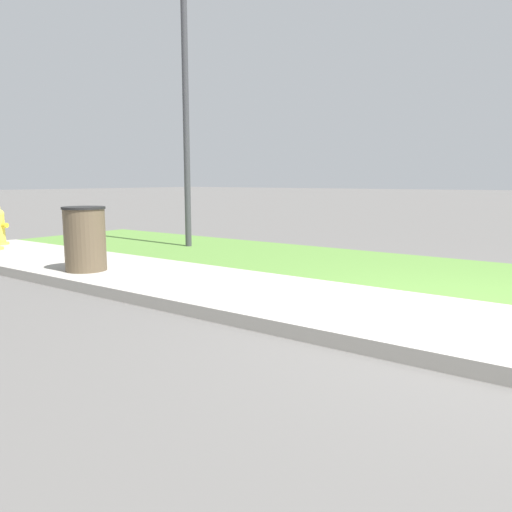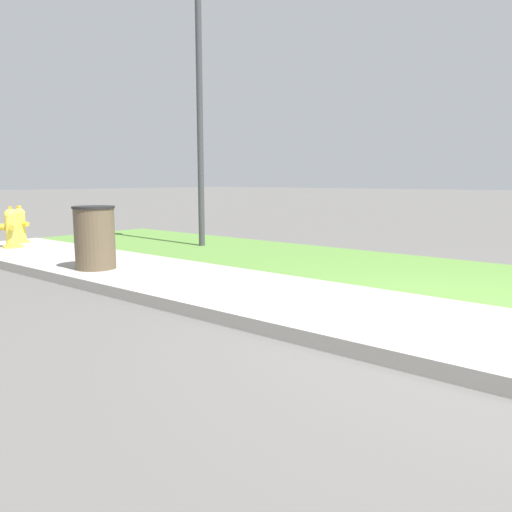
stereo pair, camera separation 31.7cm
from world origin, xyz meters
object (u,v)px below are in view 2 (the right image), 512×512
object	(u,v)px
fire_hydrant_mid_block	(11,228)
trash_bin	(95,238)
fire_hydrant_at_driveway	(20,225)
street_lamp	(199,66)

from	to	relation	value
fire_hydrant_mid_block	trash_bin	world-z (taller)	trash_bin
fire_hydrant_at_driveway	trash_bin	distance (m)	3.64
fire_hydrant_mid_block	fire_hydrant_at_driveway	xyz separation A→B (m)	(-0.59, 0.42, -0.01)
fire_hydrant_mid_block	fire_hydrant_at_driveway	size ratio (longest dim) A/B	1.04
fire_hydrant_mid_block	street_lamp	size ratio (longest dim) A/B	0.15
street_lamp	trash_bin	size ratio (longest dim) A/B	5.62
fire_hydrant_mid_block	street_lamp	world-z (taller)	street_lamp
street_lamp	fire_hydrant_mid_block	bearing A→B (deg)	-134.79
fire_hydrant_at_driveway	street_lamp	xyz separation A→B (m)	(2.92, 1.93, 2.79)
street_lamp	trash_bin	distance (m)	3.81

